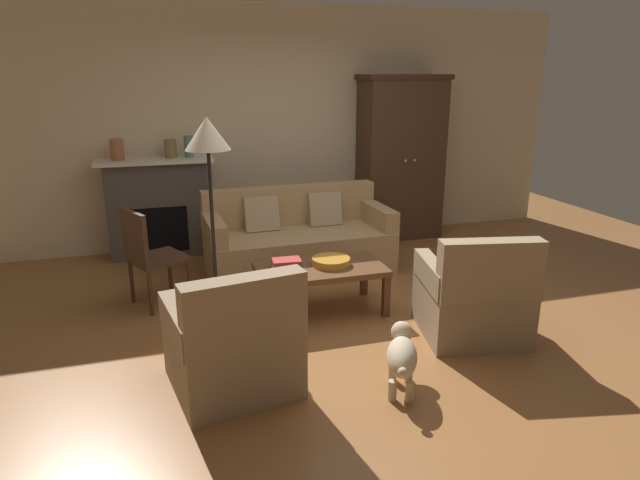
# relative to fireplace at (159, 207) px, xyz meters

# --- Properties ---
(ground_plane) EXTENTS (9.60, 9.60, 0.00)m
(ground_plane) POSITION_rel_fireplace_xyz_m (1.55, -2.30, -0.57)
(ground_plane) COLOR #9E6638
(back_wall) EXTENTS (7.20, 0.10, 2.80)m
(back_wall) POSITION_rel_fireplace_xyz_m (1.55, 0.25, 0.83)
(back_wall) COLOR beige
(back_wall) RESTS_ON ground
(fireplace) EXTENTS (1.26, 0.48, 1.12)m
(fireplace) POSITION_rel_fireplace_xyz_m (0.00, 0.00, 0.00)
(fireplace) COLOR #4C4947
(fireplace) RESTS_ON ground
(armoire) EXTENTS (1.06, 0.57, 2.01)m
(armoire) POSITION_rel_fireplace_xyz_m (2.95, -0.08, 0.44)
(armoire) COLOR #472D1E
(armoire) RESTS_ON ground
(couch) EXTENTS (1.94, 0.91, 0.86)m
(couch) POSITION_rel_fireplace_xyz_m (1.38, -0.97, -0.25)
(couch) COLOR tan
(couch) RESTS_ON ground
(coffee_table) EXTENTS (1.10, 0.60, 0.42)m
(coffee_table) POSITION_rel_fireplace_xyz_m (1.30, -2.07, -0.20)
(coffee_table) COLOR brown
(coffee_table) RESTS_ON ground
(fruit_bowl) EXTENTS (0.33, 0.33, 0.06)m
(fruit_bowl) POSITION_rel_fireplace_xyz_m (1.40, -2.06, -0.12)
(fruit_bowl) COLOR orange
(fruit_bowl) RESTS_ON coffee_table
(book_stack) EXTENTS (0.25, 0.19, 0.09)m
(book_stack) POSITION_rel_fireplace_xyz_m (1.00, -2.06, -0.10)
(book_stack) COLOR gray
(book_stack) RESTS_ON coffee_table
(mantel_vase_terracotta) EXTENTS (0.15, 0.15, 0.22)m
(mantel_vase_terracotta) POSITION_rel_fireplace_xyz_m (-0.38, -0.02, 0.66)
(mantel_vase_terracotta) COLOR #A86042
(mantel_vase_terracotta) RESTS_ON fireplace
(mantel_vase_bronze) EXTENTS (0.13, 0.13, 0.20)m
(mantel_vase_bronze) POSITION_rel_fireplace_xyz_m (0.18, -0.02, 0.65)
(mantel_vase_bronze) COLOR olive
(mantel_vase_bronze) RESTS_ON fireplace
(mantel_vase_jade) EXTENTS (0.10, 0.10, 0.24)m
(mantel_vase_jade) POSITION_rel_fireplace_xyz_m (0.38, -0.02, 0.67)
(mantel_vase_jade) COLOR slate
(mantel_vase_jade) RESTS_ON fireplace
(armchair_near_left) EXTENTS (0.88, 0.88, 0.88)m
(armchair_near_left) POSITION_rel_fireplace_xyz_m (0.39, -3.10, -0.25)
(armchair_near_left) COLOR #997F60
(armchair_near_left) RESTS_ON ground
(armchair_near_right) EXTENTS (0.91, 0.91, 0.88)m
(armchair_near_right) POSITION_rel_fireplace_xyz_m (2.32, -2.88, -0.25)
(armchair_near_right) COLOR #997F60
(armchair_near_right) RESTS_ON ground
(side_chair_wooden) EXTENTS (0.59, 0.59, 0.90)m
(side_chair_wooden) POSITION_rel_fireplace_xyz_m (-0.12, -1.51, -0.06)
(side_chair_wooden) COLOR #472D1E
(side_chair_wooden) RESTS_ON ground
(floor_lamp) EXTENTS (0.36, 0.36, 1.70)m
(floor_lamp) POSITION_rel_fireplace_xyz_m (0.41, -1.94, 0.91)
(floor_lamp) COLOR black
(floor_lamp) RESTS_ON ground
(dog) EXTENTS (0.35, 0.53, 0.39)m
(dog) POSITION_rel_fireplace_xyz_m (1.45, -3.41, -0.32)
(dog) COLOR beige
(dog) RESTS_ON ground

